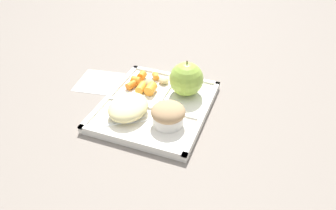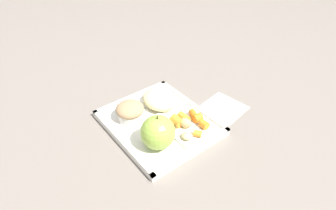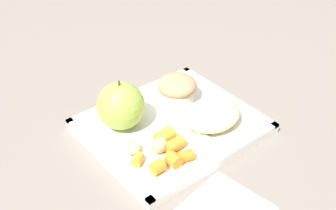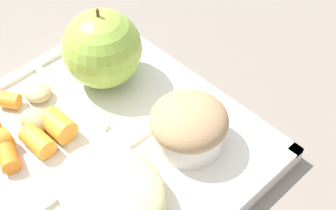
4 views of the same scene
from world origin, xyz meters
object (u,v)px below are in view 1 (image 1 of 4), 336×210
object	(u,v)px
lunch_tray	(156,106)
bran_muffin	(168,115)
green_apple	(186,79)
plastic_fork	(122,122)

from	to	relation	value
lunch_tray	bran_muffin	xyz separation A→B (m)	(0.06, 0.06, 0.03)
green_apple	bran_muffin	size ratio (longest dim) A/B	1.23
bran_muffin	plastic_fork	bearing A→B (deg)	-71.30
green_apple	bran_muffin	distance (m)	0.14
lunch_tray	bran_muffin	size ratio (longest dim) A/B	3.80
green_apple	plastic_fork	world-z (taller)	green_apple
lunch_tray	bran_muffin	distance (m)	0.09
lunch_tray	green_apple	size ratio (longest dim) A/B	3.09
green_apple	plastic_fork	xyz separation A→B (m)	(0.17, -0.10, -0.04)
bran_muffin	plastic_fork	distance (m)	0.11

